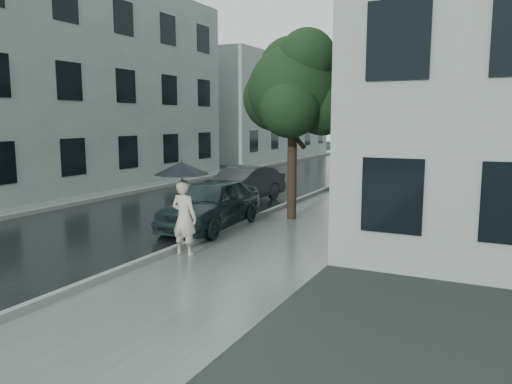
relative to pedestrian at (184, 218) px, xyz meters
The scene contains 15 objects.
ground 1.69m from the pedestrian, 33.65° to the right, with size 120.00×120.00×0.00m, color black.
sidewalk 11.33m from the pedestrian, 82.62° to the left, with size 3.50×60.00×0.01m, color slate.
kerb_near 11.24m from the pedestrian, 91.92° to the left, with size 0.15×60.00×0.15m, color slate.
asphalt_road 11.89m from the pedestrian, 109.08° to the left, with size 6.85×60.00×0.00m, color black.
kerb_far 13.44m from the pedestrian, 123.36° to the left, with size 0.15×60.00×0.15m, color slate.
sidewalk_far 13.97m from the pedestrian, 126.54° to the left, with size 1.70×60.00×0.01m, color #4C5451.
building_near 20.18m from the pedestrian, 70.37° to the left, with size 7.02×36.00×9.00m.
building_far_a 15.00m from the pedestrian, 150.20° to the left, with size 7.02×20.00×9.50m.
building_far_b 31.94m from the pedestrian, 113.29° to the left, with size 7.02×18.00×8.00m.
pedestrian is the anchor object (origin of this frame).
umbrella 1.13m from the pedestrian, 157.87° to the right, with size 1.37×1.37×1.27m.
street_tree 6.06m from the pedestrian, 83.37° to the left, with size 3.57×3.24×5.75m.
lamp_post 12.30m from the pedestrian, 88.37° to the left, with size 0.83×0.42×4.80m.
car_near 3.01m from the pedestrian, 109.46° to the left, with size 1.67×4.16×1.42m, color #1B2B2F.
car_far 7.56m from the pedestrian, 107.50° to the left, with size 1.42×4.08×1.34m, color #222527.
Camera 1 is at (5.17, -8.49, 3.10)m, focal length 35.00 mm.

